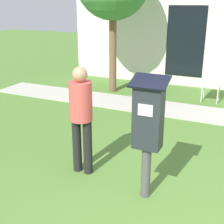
# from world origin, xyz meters

# --- Properties ---
(sidewalk) EXTENTS (12.00, 1.10, 0.02)m
(sidewalk) POSITION_xyz_m (0.00, 4.18, 0.01)
(sidewalk) COLOR #B7B2A8
(sidewalk) RESTS_ON ground
(parking_meter) EXTENTS (0.44, 0.31, 1.59)m
(parking_meter) POSITION_xyz_m (-0.55, 0.67, 1.02)
(parking_meter) COLOR #4C4C4C
(parking_meter) RESTS_ON ground
(person_standing) EXTENTS (0.32, 0.32, 1.58)m
(person_standing) POSITION_xyz_m (-1.60, 0.87, 0.93)
(person_standing) COLOR black
(person_standing) RESTS_ON ground
(outdoor_chair_left) EXTENTS (0.44, 0.44, 0.90)m
(outdoor_chair_left) POSITION_xyz_m (-0.41, 5.37, 0.53)
(outdoor_chair_left) COLOR silver
(outdoor_chair_left) RESTS_ON ground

